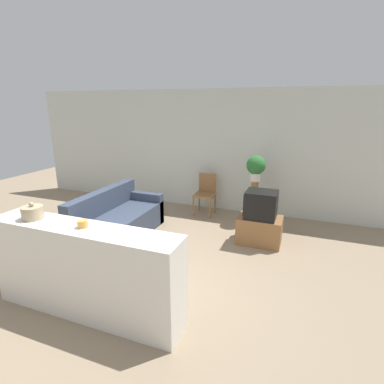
# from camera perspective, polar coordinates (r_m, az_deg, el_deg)

# --- Properties ---
(ground_plane) EXTENTS (14.00, 14.00, 0.00)m
(ground_plane) POSITION_cam_1_polar(r_m,az_deg,el_deg) (4.47, -13.03, -16.08)
(ground_plane) COLOR gray
(wall_back) EXTENTS (9.00, 0.06, 2.70)m
(wall_back) POSITION_cam_1_polar(r_m,az_deg,el_deg) (6.95, 2.22, 7.91)
(wall_back) COLOR silver
(wall_back) RESTS_ON ground_plane
(couch) EXTENTS (0.87, 1.90, 0.86)m
(couch) POSITION_cam_1_polar(r_m,az_deg,el_deg) (5.69, -14.08, -5.43)
(couch) COLOR #384256
(couch) RESTS_ON ground_plane
(tv_stand) EXTENTS (0.75, 0.51, 0.48)m
(tv_stand) POSITION_cam_1_polar(r_m,az_deg,el_deg) (5.45, 12.71, -7.07)
(tv_stand) COLOR olive
(tv_stand) RESTS_ON ground_plane
(television) EXTENTS (0.54, 0.46, 0.47)m
(television) POSITION_cam_1_polar(r_m,az_deg,el_deg) (5.28, 12.96, -2.32)
(television) COLOR black
(television) RESTS_ON tv_stand
(wooden_chair) EXTENTS (0.44, 0.44, 0.90)m
(wooden_chair) POSITION_cam_1_polar(r_m,az_deg,el_deg) (6.63, 2.62, 0.06)
(wooden_chair) COLOR olive
(wooden_chair) RESTS_ON ground_plane
(plant_stand) EXTENTS (0.15, 0.15, 0.88)m
(plant_stand) POSITION_cam_1_polar(r_m,az_deg,el_deg) (6.30, 11.68, -1.82)
(plant_stand) COLOR olive
(plant_stand) RESTS_ON ground_plane
(potted_plant) EXTENTS (0.38, 0.38, 0.52)m
(potted_plant) POSITION_cam_1_polar(r_m,az_deg,el_deg) (6.11, 12.08, 4.77)
(potted_plant) COLOR white
(potted_plant) RESTS_ON plant_stand
(foreground_counter) EXTENTS (2.35, 0.44, 1.08)m
(foreground_counter) POSITION_cam_1_polar(r_m,az_deg,el_deg) (3.73, -19.66, -13.95)
(foreground_counter) COLOR white
(foreground_counter) RESTS_ON ground_plane
(decorative_bowl) EXTENTS (0.25, 0.25, 0.20)m
(decorative_bowl) POSITION_cam_1_polar(r_m,az_deg,el_deg) (3.94, -28.09, -3.45)
(decorative_bowl) COLOR tan
(decorative_bowl) RESTS_ON foreground_counter
(candle_jar) EXTENTS (0.11, 0.11, 0.08)m
(candle_jar) POSITION_cam_1_polar(r_m,az_deg,el_deg) (3.46, -20.12, -5.70)
(candle_jar) COLOR gold
(candle_jar) RESTS_ON foreground_counter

